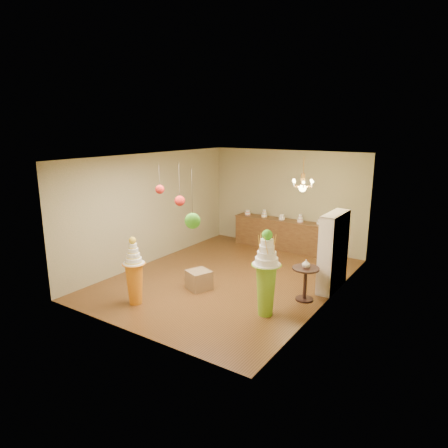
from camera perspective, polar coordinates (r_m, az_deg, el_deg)
The scene contains 17 objects.
floor at distance 10.05m, azimuth 0.70°, elevation -7.72°, with size 6.50×6.50×0.00m, color #593618.
ceiling at distance 9.37m, azimuth 0.76°, elevation 9.60°, with size 6.50×6.50×0.00m, color silver.
wall_back at distance 12.40m, azimuth 8.90°, elevation 3.48°, with size 5.00×0.04×3.00m, color tan.
wall_front at distance 7.19m, azimuth -13.49°, elevation -4.31°, with size 5.00×0.04×3.00m, color tan.
wall_left at distance 11.12m, azimuth -10.17°, elevation 2.24°, with size 0.04×6.50×3.00m, color tan.
wall_right at distance 8.55m, azimuth 14.96°, elevation -1.50°, with size 0.04×6.50×3.00m, color tan.
pedestal_green at distance 7.97m, azimuth 6.03°, elevation -7.81°, with size 0.56×0.56×1.77m.
pedestal_orange at distance 8.69m, azimuth -12.66°, elevation -7.45°, with size 0.51×0.51×1.47m.
burlap_riser at distance 9.36m, azimuth -3.61°, elevation -7.96°, with size 0.48×0.48×0.44m, color olive.
sideboard at distance 12.38m, azimuth 8.18°, elevation -1.37°, with size 3.04×0.54×1.16m.
shelving_unit at distance 9.50m, azimuth 15.38°, elevation -3.76°, with size 0.33×1.20×1.80m.
round_table at distance 8.85m, azimuth 11.54°, elevation -7.73°, with size 0.75×0.75×0.75m.
vase at distance 8.73m, azimuth 11.65°, elevation -5.56°, with size 0.17×0.17×0.18m, color white.
pom_red_left at distance 8.26m, azimuth -6.33°, elevation 3.33°, with size 0.22×0.22×0.91m.
pom_green_mid at distance 7.27m, azimuth -4.51°, elevation 0.45°, with size 0.29×0.29×1.13m.
pom_red_right at distance 7.93m, azimuth -9.16°, elevation 4.91°, with size 0.18×0.18×0.60m.
chandelier at distance 9.73m, azimuth 11.17°, elevation 5.36°, with size 0.60×0.60×0.85m.
Camera 1 is at (5.06, -7.86, 3.69)m, focal length 32.00 mm.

